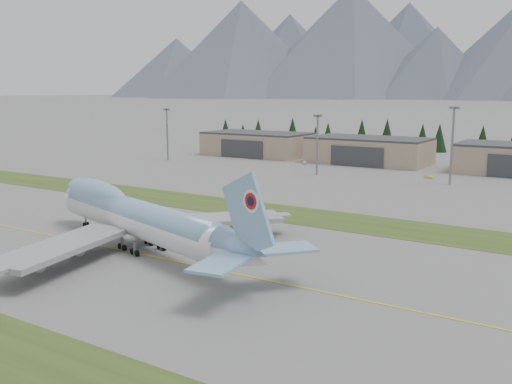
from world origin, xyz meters
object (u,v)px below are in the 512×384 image
Objects in this scene: hangar_left at (257,144)px; hangar_center at (369,150)px; service_vehicle_b at (428,178)px; service_vehicle_a at (304,164)px; boeing_747_freighter at (137,217)px.

hangar_center is (55.00, 0.00, 0.00)m from hangar_left.
service_vehicle_b is at bearing -40.33° from hangar_center.
hangar_center reaches higher than service_vehicle_a.
hangar_center is 27.58m from service_vehicle_a.
service_vehicle_b is at bearing -35.78° from service_vehicle_a.
hangar_center is 13.78× the size of service_vehicle_a.
service_vehicle_a is at bearing -26.22° from hangar_left.
hangar_center is 43.45m from service_vehicle_b.
hangar_left is 55.00m from hangar_center.
boeing_747_freighter is at bearing -99.75° from service_vehicle_a.
service_vehicle_b is (21.21, 119.19, -6.08)m from boeing_747_freighter.
service_vehicle_a is 1.11× the size of service_vehicle_b.
service_vehicle_a is 55.43m from service_vehicle_b.
hangar_left is at bearing 83.97° from service_vehicle_b.
service_vehicle_b is (87.87, -27.91, -5.39)m from hangar_left.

